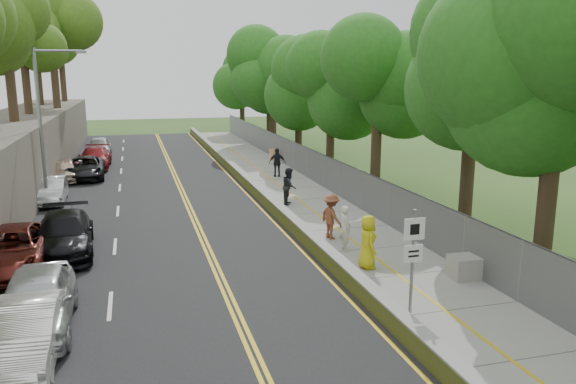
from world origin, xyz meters
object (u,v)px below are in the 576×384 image
object	(u,v)px
car_1	(25,334)
painter_0	(367,242)
construction_barrel	(273,155)
concrete_block	(467,267)
car_0	(36,301)
signpost	(413,251)
person_far	(277,163)
car_2	(10,250)
streetlight	(45,117)

from	to	relation	value
car_1	painter_0	distance (m)	11.14
construction_barrel	concrete_block	bearing A→B (deg)	-89.88
car_0	painter_0	distance (m)	10.66
car_1	signpost	bearing A→B (deg)	-0.67
signpost	concrete_block	size ratio (longest dim) A/B	2.76
construction_barrel	car_0	distance (m)	30.17
car_1	person_far	xyz separation A→B (m)	(11.80, 21.80, 0.26)
car_0	car_2	world-z (taller)	car_0
streetlight	painter_0	bearing A→B (deg)	-47.50
car_2	person_far	bearing A→B (deg)	47.09
car_0	car_2	size ratio (longest dim) A/B	0.88
car_0	streetlight	bearing A→B (deg)	94.18
car_1	person_far	bearing A→B (deg)	61.83
concrete_block	car_2	world-z (taller)	car_2
concrete_block	car_1	bearing A→B (deg)	-171.17
streetlight	person_far	distance (m)	14.62
painter_0	concrete_block	bearing A→B (deg)	-120.31
car_2	concrete_block	bearing A→B (deg)	-18.97
streetlight	concrete_block	distance (m)	21.31
concrete_block	person_far	xyz separation A→B (m)	(-1.50, 19.73, 0.57)
car_0	person_far	bearing A→B (deg)	58.17
concrete_block	car_2	size ratio (longest dim) A/B	0.21
painter_0	car_1	bearing A→B (deg)	112.00
streetlight	construction_barrel	bearing A→B (deg)	39.21
signpost	construction_barrel	world-z (taller)	signpost
streetlight	construction_barrel	distance (m)	19.43
signpost	concrete_block	xyz separation A→B (m)	(3.25, 2.23, -1.54)
car_1	car_2	xyz separation A→B (m)	(-1.60, 6.94, 0.05)
construction_barrel	signpost	bearing A→B (deg)	-96.28
car_1	person_far	distance (m)	24.79
streetlight	concrete_block	xyz separation A→B (m)	(14.76, -14.79, -4.22)
signpost	car_0	size ratio (longest dim) A/B	0.66
car_2	painter_0	distance (m)	12.44
car_1	car_2	bearing A→B (deg)	103.24
streetlight	concrete_block	size ratio (longest dim) A/B	7.12
signpost	concrete_block	bearing A→B (deg)	34.45
construction_barrel	painter_0	distance (m)	25.16
painter_0	person_far	world-z (taller)	painter_0
person_far	streetlight	bearing A→B (deg)	29.33
streetlight	signpost	world-z (taller)	streetlight
concrete_block	car_2	bearing A→B (deg)	161.89
concrete_block	car_1	world-z (taller)	car_1
concrete_block	person_far	world-z (taller)	person_far
construction_barrel	painter_0	size ratio (longest dim) A/B	0.45
car_0	painter_0	xyz separation A→B (m)	(10.45, 2.11, 0.17)
construction_barrel	car_2	xyz separation A→B (m)	(-14.85, -21.91, 0.30)
car_0	painter_0	size ratio (longest dim) A/B	2.46
car_0	person_far	distance (m)	23.27
car_0	car_1	distance (m)	1.75
streetlight	car_1	xyz separation A→B (m)	(1.46, -16.85, -3.90)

